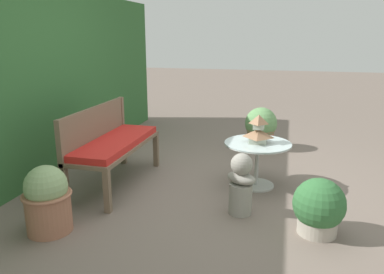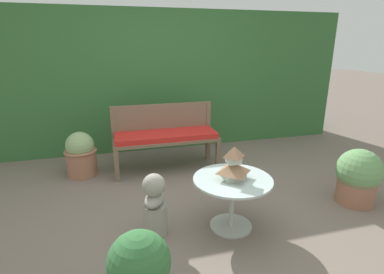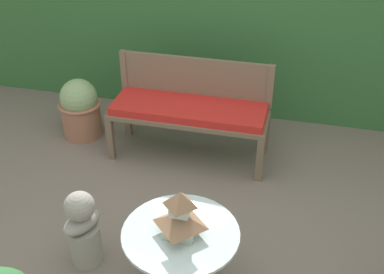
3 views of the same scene
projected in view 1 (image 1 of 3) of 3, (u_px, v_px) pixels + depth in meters
The scene contains 10 objects.
ground at pixel (221, 191), 4.10m from camera, with size 30.00×30.00×0.00m, color #75665B.
foliage_hedge_back at pixel (11, 83), 4.42m from camera, with size 6.40×0.95×2.22m, color #336633.
garden_bench at pixel (116, 146), 4.19m from camera, with size 1.43×0.51×0.53m.
bench_backrest at pixel (95, 128), 4.20m from camera, with size 1.43×0.06×0.89m.
patio_table at pixel (257, 152), 4.15m from camera, with size 0.74×0.74×0.51m.
pagoda_birdhouse at pixel (258, 131), 4.09m from camera, with size 0.25×0.25×0.32m.
garden_bust at pixel (241, 184), 3.53m from camera, with size 0.27×0.33×0.60m.
potted_plant_bench_right at pixel (47, 200), 3.20m from camera, with size 0.42×0.42×0.60m.
potted_plant_patio_mid at pixel (261, 128), 5.61m from camera, with size 0.48×0.48×0.62m.
potted_plant_hedge_corner at pixel (319, 208), 3.18m from camera, with size 0.44×0.44×0.50m.
Camera 1 is at (-3.76, -0.63, 1.66)m, focal length 35.00 mm.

